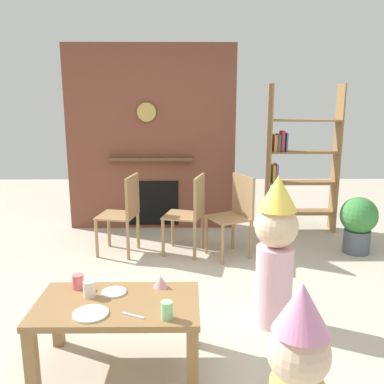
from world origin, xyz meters
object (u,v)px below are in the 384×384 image
Objects in this scene: paper_plate_front at (114,292)px; dining_chair_left at (125,210)px; paper_cup_center at (78,282)px; dining_chair_middle at (191,210)px; potted_plant_tall at (358,222)px; coffee_table at (118,313)px; paper_plate_rear at (91,314)px; dining_chair_right at (236,211)px; bookshelf at (296,165)px; child_in_pink at (275,248)px; birthday_cake_slice at (161,282)px; child_with_cone_hat at (297,382)px; paper_cup_near_left at (167,310)px; paper_cup_near_right at (89,289)px.

paper_plate_front is 1.92m from dining_chair_left.
paper_cup_center is at bearing 163.94° from paper_plate_front.
potted_plant_tall is at bearing -164.49° from dining_chair_middle.
coffee_table is 1.15× the size of dining_chair_left.
paper_plate_rear is 2.41m from dining_chair_right.
paper_cup_center is 0.46× the size of paper_plate_rear.
bookshelf is at bearing 57.19° from coffee_table.
paper_plate_front is at bearing -6.30° from child_in_pink.
bookshelf is 2.11× the size of dining_chair_left.
child_in_pink reaches higher than dining_chair_middle.
paper_plate_rear is at bearing -65.13° from paper_cup_center.
birthday_cake_slice reaches higher than coffee_table.
paper_plate_rear is at bearing 9.31° from child_with_cone_hat.
paper_cup_near_right is at bearing 151.15° from paper_cup_near_left.
dining_chair_middle is 1.89m from potted_plant_tall.
potted_plant_tall reaches higher than coffee_table.
paper_cup_near_left is (0.32, -0.20, 0.13)m from coffee_table.
birthday_cake_slice is (0.40, 0.36, 0.03)m from paper_plate_rear.
potted_plant_tall is (2.62, 0.00, -0.15)m from dining_chair_left.
dining_chair_right reaches higher than coffee_table.
paper_plate_rear is at bearing -131.09° from coffee_table.
bookshelf is at bearing -133.20° from dining_chair_middle.
dining_chair_middle is at bearing -30.88° from dining_chair_right.
child_with_cone_hat is (1.11, -0.93, 0.01)m from paper_cup_near_right.
paper_cup_near_right is 2.06m from dining_chair_middle.
child_in_pink is at bearing 127.67° from dining_chair_middle.
dining_chair_left is at bearing 97.11° from coffee_table.
dining_chair_middle is at bearing -148.36° from bookshelf.
paper_cup_near_left is 0.50× the size of paper_plate_rear.
paper_cup_near_right is (-0.52, 0.29, -0.00)m from paper_cup_near_left.
child_in_pink is (1.40, 0.32, 0.12)m from paper_cup_center.
bookshelf is 3.47m from paper_cup_near_right.
paper_cup_center is at bearing 146.14° from coffee_table.
dining_chair_middle is at bearing 83.05° from birthday_cake_slice.
paper_plate_rear is at bearing -137.41° from birthday_cake_slice.
paper_plate_front is 1.97m from dining_chair_middle.
dining_chair_middle is (0.78, 1.82, 0.01)m from paper_cup_center.
bookshelf is 2.94× the size of potted_plant_tall.
paper_plate_rear is (-0.09, -0.28, 0.00)m from paper_plate_front.
coffee_table is (-1.85, -2.87, -0.51)m from bookshelf.
paper_plate_rear is 1.26m from child_with_cone_hat.
paper_cup_center is 0.11× the size of dining_chair_left.
paper_cup_near_left is 3.04m from potted_plant_tall.
paper_cup_center is (-0.10, 0.12, -0.00)m from paper_cup_near_right.
paper_plate_rear is 0.54m from birthday_cake_slice.
potted_plant_tall is at bearing 155.70° from dining_chair_right.
dining_chair_right is at bearing -171.25° from dining_chair_left.
paper_plate_front is (-0.04, 0.13, 0.08)m from coffee_table.
paper_cup_center is 1.99m from dining_chair_middle.
bookshelf is at bearing 53.75° from paper_cup_near_right.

